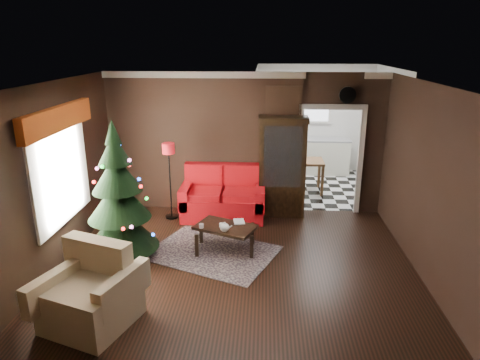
# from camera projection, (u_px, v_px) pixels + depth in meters

# --- Properties ---
(floor) EXTENTS (5.50, 5.50, 0.00)m
(floor) POSITION_uv_depth(u_px,v_px,m) (237.00, 268.00, 6.69)
(floor) COLOR black
(floor) RESTS_ON ground
(ceiling) EXTENTS (5.50, 5.50, 0.00)m
(ceiling) POSITION_uv_depth(u_px,v_px,m) (236.00, 84.00, 5.83)
(ceiling) COLOR white
(ceiling) RESTS_ON ground
(wall_back) EXTENTS (5.50, 0.00, 5.50)m
(wall_back) POSITION_uv_depth(u_px,v_px,m) (245.00, 144.00, 8.63)
(wall_back) COLOR black
(wall_back) RESTS_ON ground
(wall_front) EXTENTS (5.50, 0.00, 5.50)m
(wall_front) POSITION_uv_depth(u_px,v_px,m) (218.00, 269.00, 3.88)
(wall_front) COLOR black
(wall_front) RESTS_ON ground
(wall_left) EXTENTS (0.00, 5.50, 5.50)m
(wall_left) POSITION_uv_depth(u_px,v_px,m) (52.00, 179.00, 6.41)
(wall_left) COLOR black
(wall_left) RESTS_ON ground
(wall_right) EXTENTS (0.00, 5.50, 5.50)m
(wall_right) POSITION_uv_depth(u_px,v_px,m) (430.00, 186.00, 6.10)
(wall_right) COLOR black
(wall_right) RESTS_ON ground
(doorway) EXTENTS (1.10, 0.10, 2.10)m
(doorway) POSITION_uv_depth(u_px,v_px,m) (329.00, 162.00, 8.64)
(doorway) COLOR silver
(doorway) RESTS_ON ground
(left_window) EXTENTS (0.05, 1.60, 1.40)m
(left_window) POSITION_uv_depth(u_px,v_px,m) (60.00, 172.00, 6.58)
(left_window) COLOR white
(left_window) RESTS_ON wall_left
(valance) EXTENTS (0.12, 2.10, 0.35)m
(valance) POSITION_uv_depth(u_px,v_px,m) (58.00, 119.00, 6.32)
(valance) COLOR #9E3D12
(valance) RESTS_ON wall_left
(kitchen_floor) EXTENTS (3.00, 3.00, 0.00)m
(kitchen_floor) POSITION_uv_depth(u_px,v_px,m) (318.00, 187.00, 10.39)
(kitchen_floor) COLOR white
(kitchen_floor) RESTS_ON ground
(kitchen_window) EXTENTS (0.70, 0.06, 0.70)m
(kitchen_window) POSITION_uv_depth(u_px,v_px,m) (315.00, 108.00, 11.25)
(kitchen_window) COLOR white
(kitchen_window) RESTS_ON ground
(rug) EXTENTS (2.39, 2.11, 0.01)m
(rug) POSITION_uv_depth(u_px,v_px,m) (212.00, 252.00, 7.18)
(rug) COLOR #352731
(rug) RESTS_ON ground
(loveseat) EXTENTS (1.70, 0.90, 1.00)m
(loveseat) POSITION_uv_depth(u_px,v_px,m) (223.00, 193.00, 8.50)
(loveseat) COLOR maroon
(loveseat) RESTS_ON ground
(curio_cabinet) EXTENTS (0.90, 0.45, 1.90)m
(curio_cabinet) POSITION_uv_depth(u_px,v_px,m) (282.00, 169.00, 8.51)
(curio_cabinet) COLOR black
(curio_cabinet) RESTS_ON ground
(floor_lamp) EXTENTS (0.26, 0.26, 1.47)m
(floor_lamp) POSITION_uv_depth(u_px,v_px,m) (170.00, 181.00, 8.16)
(floor_lamp) COLOR black
(floor_lamp) RESTS_ON ground
(christmas_tree) EXTENTS (1.38, 1.38, 2.24)m
(christmas_tree) POSITION_uv_depth(u_px,v_px,m) (118.00, 196.00, 6.75)
(christmas_tree) COLOR #103611
(christmas_tree) RESTS_ON ground
(armchair) EXTENTS (1.27, 1.27, 1.02)m
(armchair) POSITION_uv_depth(u_px,v_px,m) (90.00, 290.00, 5.26)
(armchair) COLOR tan
(armchair) RESTS_ON ground
(coffee_table) EXTENTS (1.11, 0.91, 0.43)m
(coffee_table) POSITION_uv_depth(u_px,v_px,m) (226.00, 238.00, 7.20)
(coffee_table) COLOR black
(coffee_table) RESTS_ON rug
(teapot) EXTENTS (0.22, 0.22, 0.16)m
(teapot) POSITION_uv_depth(u_px,v_px,m) (225.00, 227.00, 6.89)
(teapot) COLOR white
(teapot) RESTS_ON coffee_table
(cup_a) EXTENTS (0.09, 0.09, 0.07)m
(cup_a) POSITION_uv_depth(u_px,v_px,m) (201.00, 226.00, 7.05)
(cup_a) COLOR silver
(cup_a) RESTS_ON coffee_table
(cup_b) EXTENTS (0.08, 0.08, 0.06)m
(cup_b) POSITION_uv_depth(u_px,v_px,m) (221.00, 225.00, 7.08)
(cup_b) COLOR white
(cup_b) RESTS_ON coffee_table
(book) EXTENTS (0.18, 0.05, 0.24)m
(book) POSITION_uv_depth(u_px,v_px,m) (234.00, 216.00, 7.23)
(book) COLOR tan
(book) RESTS_ON coffee_table
(wall_clock) EXTENTS (0.32, 0.32, 0.06)m
(wall_clock) POSITION_uv_depth(u_px,v_px,m) (347.00, 95.00, 8.18)
(wall_clock) COLOR white
(wall_clock) RESTS_ON wall_back
(painting) EXTENTS (0.62, 0.05, 0.52)m
(painting) POSITION_uv_depth(u_px,v_px,m) (284.00, 101.00, 8.29)
(painting) COLOR #AB7A4D
(painting) RESTS_ON wall_back
(kitchen_counter) EXTENTS (1.80, 0.60, 0.90)m
(kitchen_counter) POSITION_uv_depth(u_px,v_px,m) (314.00, 156.00, 11.39)
(kitchen_counter) COLOR white
(kitchen_counter) RESTS_ON ground
(kitchen_table) EXTENTS (0.70, 0.70, 0.75)m
(kitchen_table) POSITION_uv_depth(u_px,v_px,m) (307.00, 176.00, 10.01)
(kitchen_table) COLOR brown
(kitchen_table) RESTS_ON ground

